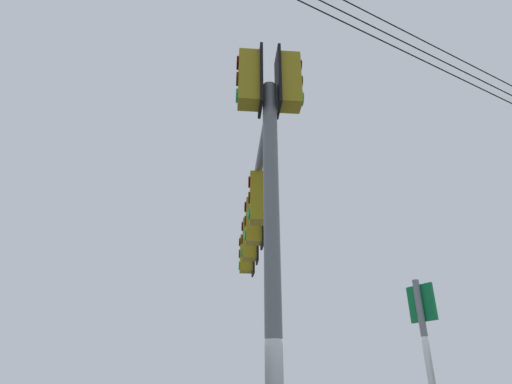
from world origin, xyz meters
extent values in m
cylinder|color=slate|center=(0.93, 0.71, 2.98)|extent=(0.20, 0.20, 5.96)
cylinder|color=slate|center=(4.06, 1.35, 5.51)|extent=(6.30, 1.43, 0.14)
cube|color=olive|center=(0.86, 1.00, 6.06)|extent=(0.35, 0.35, 0.90)
cube|color=black|center=(0.90, 0.84, 6.06)|extent=(0.44, 0.13, 1.04)
cylinder|color=#360503|center=(0.83, 1.16, 6.36)|extent=(0.20, 0.07, 0.20)
cylinder|color=#3C2703|center=(0.83, 1.16, 6.06)|extent=(0.20, 0.07, 0.20)
cylinder|color=green|center=(0.83, 1.16, 5.76)|extent=(0.20, 0.07, 0.20)
cube|color=olive|center=(0.99, 0.41, 6.06)|extent=(0.35, 0.35, 0.90)
cube|color=black|center=(0.95, 0.58, 6.06)|extent=(0.44, 0.13, 1.04)
cylinder|color=#360503|center=(1.02, 0.25, 6.36)|extent=(0.20, 0.07, 0.20)
cylinder|color=#3C2703|center=(1.02, 0.25, 6.06)|extent=(0.20, 0.07, 0.20)
cylinder|color=green|center=(1.02, 0.25, 5.76)|extent=(0.20, 0.07, 0.20)
cube|color=olive|center=(2.61, 1.06, 4.96)|extent=(0.35, 0.35, 0.90)
cube|color=black|center=(2.64, 0.89, 4.96)|extent=(0.44, 0.11, 1.04)
cylinder|color=#360503|center=(2.58, 1.22, 5.26)|extent=(0.20, 0.06, 0.20)
cylinder|color=#3C2703|center=(2.58, 1.22, 4.96)|extent=(0.20, 0.06, 0.20)
cylinder|color=green|center=(2.58, 1.22, 4.66)|extent=(0.20, 0.06, 0.20)
cube|color=olive|center=(3.71, 1.28, 4.96)|extent=(0.35, 0.35, 0.90)
cube|color=black|center=(3.74, 1.11, 4.96)|extent=(0.44, 0.13, 1.04)
cylinder|color=#360503|center=(3.68, 1.44, 5.26)|extent=(0.20, 0.07, 0.20)
cylinder|color=#3C2703|center=(3.68, 1.44, 4.96)|extent=(0.20, 0.07, 0.20)
cylinder|color=green|center=(3.68, 1.44, 4.66)|extent=(0.20, 0.07, 0.20)
cube|color=olive|center=(4.80, 1.51, 4.96)|extent=(0.35, 0.35, 0.90)
cube|color=black|center=(4.84, 1.34, 4.96)|extent=(0.44, 0.12, 1.04)
cylinder|color=#360503|center=(4.77, 1.67, 5.26)|extent=(0.20, 0.07, 0.20)
cylinder|color=#3C2703|center=(4.77, 1.67, 4.96)|extent=(0.20, 0.07, 0.20)
cylinder|color=green|center=(4.77, 1.67, 4.66)|extent=(0.20, 0.07, 0.20)
cube|color=olive|center=(5.90, 1.73, 4.96)|extent=(0.36, 0.36, 0.90)
cube|color=black|center=(5.94, 1.57, 4.96)|extent=(0.44, 0.14, 1.04)
cylinder|color=#360503|center=(5.87, 1.89, 5.26)|extent=(0.20, 0.07, 0.20)
cylinder|color=#3C2703|center=(5.87, 1.89, 4.96)|extent=(0.20, 0.07, 0.20)
cylinder|color=green|center=(5.87, 1.89, 4.66)|extent=(0.20, 0.07, 0.20)
cube|color=#0C7238|center=(0.87, -0.90, 2.84)|extent=(0.29, 0.22, 0.39)
cube|color=white|center=(0.88, -0.91, 2.84)|extent=(0.23, 0.17, 0.33)
cylinder|color=black|center=(1.57, -0.24, 8.02)|extent=(14.23, 20.94, 0.82)
cylinder|color=black|center=(1.57, -0.24, 8.29)|extent=(14.23, 20.94, 0.82)
camera|label=1|loc=(-3.85, 0.33, 2.04)|focal=29.17mm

